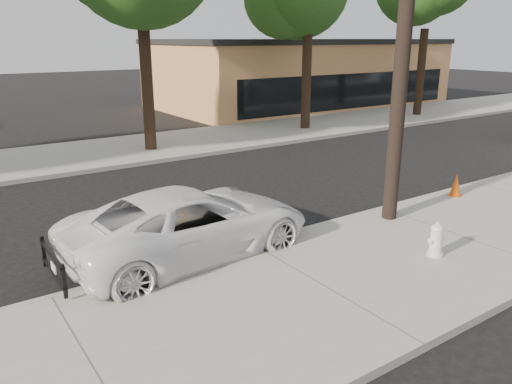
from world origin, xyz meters
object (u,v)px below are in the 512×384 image
(police_cruiser, at_px, (190,223))
(fire_hydrant, at_px, (436,240))
(utility_pole, at_px, (406,17))
(traffic_cone, at_px, (456,185))

(police_cruiser, distance_m, fire_hydrant, 4.87)
(fire_hydrant, bearing_deg, utility_pole, 72.53)
(fire_hydrant, relative_size, traffic_cone, 1.05)
(police_cruiser, bearing_deg, fire_hydrant, -132.49)
(fire_hydrant, bearing_deg, police_cruiser, 149.63)
(utility_pole, distance_m, fire_hydrant, 4.77)
(fire_hydrant, height_order, traffic_cone, fire_hydrant)
(traffic_cone, bearing_deg, police_cruiser, 173.65)
(fire_hydrant, xyz_separation_m, traffic_cone, (3.78, 2.16, -0.02))
(utility_pole, bearing_deg, police_cruiser, 167.97)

